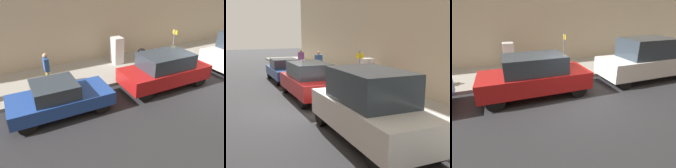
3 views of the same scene
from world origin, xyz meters
The scene contains 10 objects.
ground_plane centered at (0.00, 0.00, 0.00)m, with size 80.00×80.00×0.00m, color #28282B.
sidewalk_slab centered at (-4.15, 0.00, 0.07)m, with size 3.73×44.00×0.15m, color #9E998E.
discarded_refrigerator centered at (-4.71, -2.42, 0.95)m, with size 0.72×0.61×1.60m.
manhole_cover centered at (-3.85, -0.17, 0.16)m, with size 0.70×0.70×0.02m, color #47443F.
street_sign_post centered at (-2.85, 0.29, 1.41)m, with size 0.36×0.07×2.22m.
fire_hydrant centered at (-2.64, -6.65, 0.58)m, with size 0.22×0.22×0.83m.
trash_bag centered at (-4.88, -0.47, 0.44)m, with size 0.59×0.59×0.59m, color black.
pedestrian_standing_near centered at (-3.49, -6.91, 1.14)m, with size 0.49×0.23×1.71m.
parked_hatchback_blue centered at (-1.14, -6.94, 0.73)m, with size 1.80×4.10×1.43m.
parked_suv_red centered at (-1.14, -1.65, 0.90)m, with size 1.90×4.48×1.75m.
Camera 1 is at (6.53, -8.45, 5.26)m, focal length 35.00 mm.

